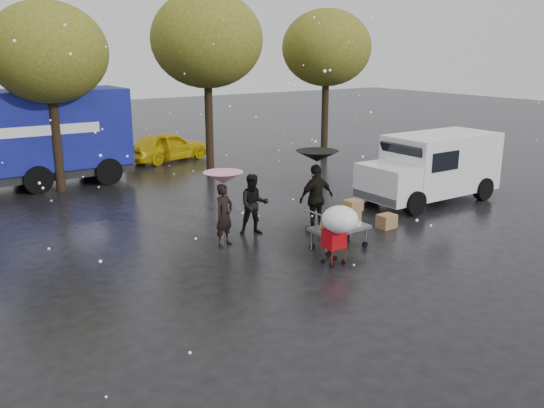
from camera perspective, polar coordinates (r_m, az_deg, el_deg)
ground at (r=14.49m, az=3.80°, el=-4.77°), size 90.00×90.00×0.00m
person_pink at (r=14.77m, az=-4.76°, el=-1.10°), size 0.69×0.57×1.62m
person_middle at (r=15.61m, az=-1.81°, el=-0.05°), size 0.99×0.89×1.67m
person_black at (r=15.88m, az=4.41°, el=0.59°), size 1.11×0.48×1.89m
umbrella_pink at (r=14.52m, az=-4.84°, el=2.58°), size 1.02×1.02×1.93m
umbrella_black at (r=15.63m, az=4.49°, el=4.73°), size 1.17×1.17×2.27m
vendor_cart at (r=14.62m, az=6.96°, el=-1.67°), size 1.52×0.80×1.27m
shopping_cart at (r=13.29m, az=6.65°, el=-1.85°), size 0.84×0.84×1.46m
white_van at (r=19.79m, az=15.64°, el=3.63°), size 4.91×2.18×2.20m
blue_truck at (r=22.53m, az=-23.94°, el=5.79°), size 8.30×2.60×3.50m
box_ground_near at (r=16.57m, az=7.55°, el=-1.48°), size 0.56×0.49×0.44m
box_ground_far at (r=16.62m, az=11.29°, el=-1.68°), size 0.52×0.42×0.39m
yellow_taxi at (r=26.45m, az=-10.33°, el=5.66°), size 4.12×2.34×1.32m
tree_row at (r=22.20m, az=-13.50°, el=15.02°), size 21.60×4.40×7.12m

